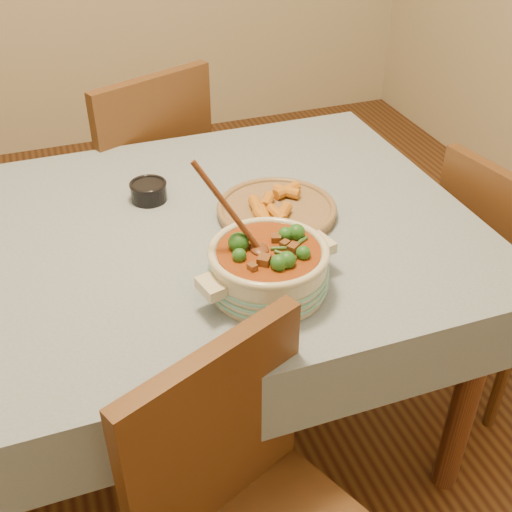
# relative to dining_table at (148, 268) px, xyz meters

# --- Properties ---
(floor) EXTENTS (4.50, 4.50, 0.00)m
(floor) POSITION_rel_dining_table_xyz_m (0.00, 0.00, -0.66)
(floor) COLOR #3F1F12
(floor) RESTS_ON ground
(dining_table) EXTENTS (1.68, 1.08, 0.76)m
(dining_table) POSITION_rel_dining_table_xyz_m (0.00, 0.00, 0.00)
(dining_table) COLOR brown
(dining_table) RESTS_ON floor
(stew_casserole) EXTENTS (0.34, 0.31, 0.31)m
(stew_casserole) POSITION_rel_dining_table_xyz_m (0.22, -0.29, 0.16)
(stew_casserole) COLOR beige
(stew_casserole) RESTS_ON dining_table
(condiment_bowl) EXTENTS (0.11, 0.11, 0.05)m
(condiment_bowl) POSITION_rel_dining_table_xyz_m (0.05, 0.18, 0.12)
(condiment_bowl) COLOR black
(condiment_bowl) RESTS_ON dining_table
(fried_plate) EXTENTS (0.38, 0.38, 0.05)m
(fried_plate) POSITION_rel_dining_table_xyz_m (0.35, -0.01, 0.11)
(fried_plate) COLOR #8A6D4C
(fried_plate) RESTS_ON dining_table
(chair_far) EXTENTS (0.57, 0.57, 0.94)m
(chair_far) POSITION_rel_dining_table_xyz_m (0.12, 0.72, -0.13)
(chair_far) COLOR #59341B
(chair_far) RESTS_ON floor
(chair_right) EXTENTS (0.45, 0.45, 0.84)m
(chair_right) POSITION_rel_dining_table_xyz_m (1.04, -0.12, -0.19)
(chair_right) COLOR #59341B
(chair_right) RESTS_ON floor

